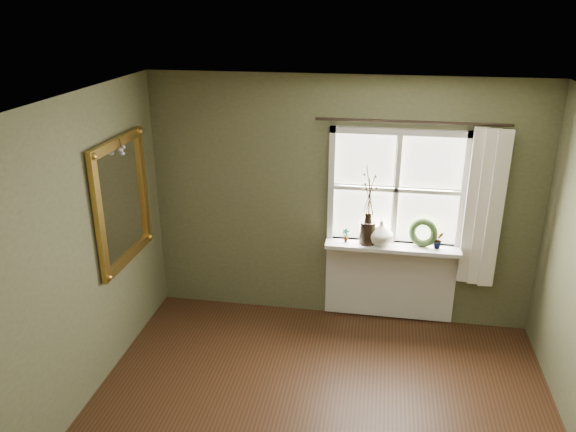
# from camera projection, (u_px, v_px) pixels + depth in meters

# --- Properties ---
(ceiling) EXTENTS (4.50, 4.50, 0.00)m
(ceiling) POSITION_uv_depth(u_px,v_px,m) (316.00, 123.00, 3.25)
(ceiling) COLOR silver
(ceiling) RESTS_ON ground
(wall_back) EXTENTS (4.00, 0.10, 2.60)m
(wall_back) POSITION_uv_depth(u_px,v_px,m) (341.00, 201.00, 5.83)
(wall_back) COLOR brown
(wall_back) RESTS_ON ground
(wall_left) EXTENTS (0.10, 4.50, 2.60)m
(wall_left) POSITION_uv_depth(u_px,v_px,m) (31.00, 291.00, 4.05)
(wall_left) COLOR brown
(wall_left) RESTS_ON ground
(window_frame) EXTENTS (1.36, 0.06, 1.24)m
(window_frame) POSITION_uv_depth(u_px,v_px,m) (396.00, 190.00, 5.62)
(window_frame) COLOR silver
(window_frame) RESTS_ON wall_back
(window_sill) EXTENTS (1.36, 0.26, 0.04)m
(window_sill) POSITION_uv_depth(u_px,v_px,m) (392.00, 247.00, 5.73)
(window_sill) COLOR silver
(window_sill) RESTS_ON wall_back
(window_apron) EXTENTS (1.36, 0.04, 0.88)m
(window_apron) POSITION_uv_depth(u_px,v_px,m) (389.00, 280.00, 5.99)
(window_apron) COLOR silver
(window_apron) RESTS_ON ground
(dark_jug) EXTENTS (0.21, 0.21, 0.24)m
(dark_jug) POSITION_uv_depth(u_px,v_px,m) (367.00, 233.00, 5.72)
(dark_jug) COLOR black
(dark_jug) RESTS_ON window_sill
(cream_vase) EXTENTS (0.28, 0.28, 0.26)m
(cream_vase) POSITION_uv_depth(u_px,v_px,m) (381.00, 233.00, 5.69)
(cream_vase) COLOR silver
(cream_vase) RESTS_ON window_sill
(wreath) EXTENTS (0.32, 0.22, 0.30)m
(wreath) POSITION_uv_depth(u_px,v_px,m) (423.00, 235.00, 5.67)
(wreath) COLOR #2A3D1B
(wreath) RESTS_ON window_sill
(potted_plant_left) EXTENTS (0.08, 0.06, 0.15)m
(potted_plant_left) POSITION_uv_depth(u_px,v_px,m) (346.00, 235.00, 5.77)
(potted_plant_left) COLOR #2A3D1B
(potted_plant_left) RESTS_ON window_sill
(potted_plant_right) EXTENTS (0.12, 0.11, 0.18)m
(potted_plant_right) POSITION_uv_depth(u_px,v_px,m) (439.00, 240.00, 5.62)
(potted_plant_right) COLOR #2A3D1B
(potted_plant_right) RESTS_ON window_sill
(curtain) EXTENTS (0.36, 0.12, 1.59)m
(curtain) POSITION_uv_depth(u_px,v_px,m) (483.00, 209.00, 5.43)
(curtain) COLOR silver
(curtain) RESTS_ON wall_back
(curtain_rod) EXTENTS (1.84, 0.03, 0.03)m
(curtain_rod) POSITION_uv_depth(u_px,v_px,m) (412.00, 122.00, 5.29)
(curtain_rod) COLOR black
(curtain_rod) RESTS_ON wall_back
(gilt_mirror) EXTENTS (0.10, 1.01, 1.20)m
(gilt_mirror) POSITION_uv_depth(u_px,v_px,m) (122.00, 201.00, 5.20)
(gilt_mirror) COLOR white
(gilt_mirror) RESTS_ON wall_left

